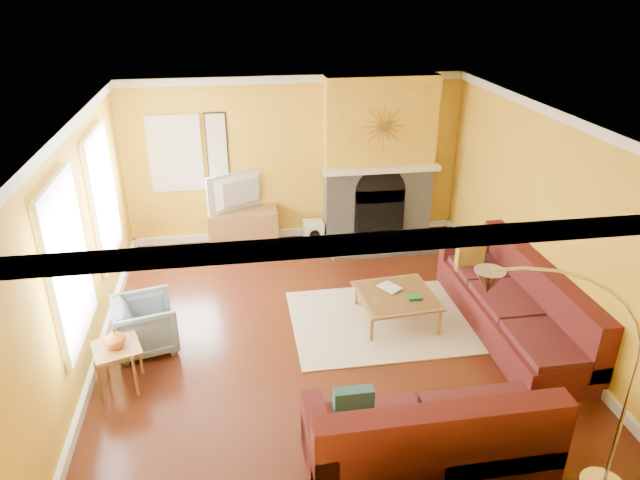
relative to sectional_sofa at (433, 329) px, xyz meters
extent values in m
cube|color=#5A2413|center=(-1.10, 0.81, -0.46)|extent=(5.50, 6.00, 0.02)
cube|color=white|center=(-1.10, 0.81, 2.26)|extent=(5.50, 6.00, 0.02)
cube|color=yellow|center=(-1.10, 3.82, 0.90)|extent=(5.50, 0.02, 2.70)
cube|color=yellow|center=(-1.10, -2.20, 0.90)|extent=(5.50, 0.02, 2.70)
cube|color=yellow|center=(-3.86, 0.81, 0.90)|extent=(0.02, 6.00, 2.70)
cube|color=yellow|center=(1.66, 0.81, 0.90)|extent=(0.02, 6.00, 2.70)
cube|color=white|center=(-3.82, 2.11, 1.05)|extent=(0.06, 1.22, 1.72)
cube|color=white|center=(-3.82, 0.21, 1.05)|extent=(0.06, 1.22, 1.72)
cube|color=white|center=(-3.00, 3.77, 1.10)|extent=(0.82, 0.06, 1.22)
cube|color=white|center=(-2.35, 3.78, 1.15)|extent=(0.34, 0.04, 1.14)
cube|color=white|center=(0.25, 3.37, 0.80)|extent=(1.92, 0.22, 0.08)
cube|color=gray|center=(0.25, 3.06, -0.42)|extent=(1.80, 0.70, 0.06)
cube|color=beige|center=(-0.30, 0.92, -0.44)|extent=(2.40, 1.80, 0.02)
cube|color=olive|center=(-2.02, 3.54, -0.14)|extent=(1.12, 0.50, 0.62)
imported|color=black|center=(-2.02, 3.54, 0.48)|extent=(1.03, 0.66, 0.63)
cube|color=white|center=(-0.85, 3.55, -0.29)|extent=(0.33, 0.33, 0.33)
imported|color=slate|center=(-3.28, 0.81, -0.13)|extent=(0.85, 0.83, 0.65)
imported|color=orange|center=(-3.48, 0.11, 0.19)|extent=(0.27, 0.27, 0.24)
imported|color=white|center=(-0.30, 1.03, -0.06)|extent=(0.33, 0.35, 0.03)
camera|label=1|loc=(-2.12, -5.16, 3.65)|focal=32.00mm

